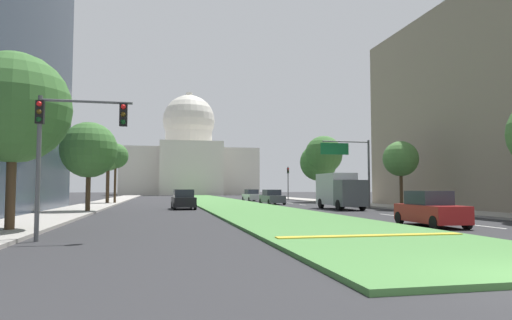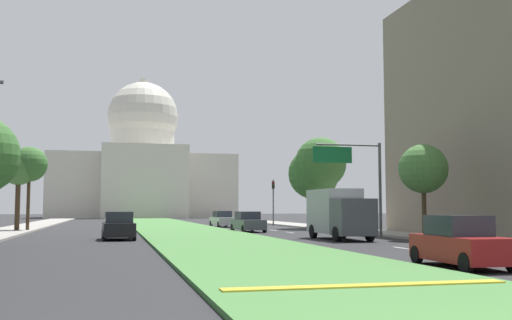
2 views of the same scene
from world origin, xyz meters
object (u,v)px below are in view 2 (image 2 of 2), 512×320
sedan_lead_stopped (460,243)px  capitol_building (142,169)px  traffic_light_far_right (273,196)px  street_tree_left_far (29,165)px  street_tree_right_distant (314,174)px  street_tree_right_mid (423,169)px  box_truck_delivery (339,213)px  sedan_distant (248,222)px  sedan_far_horizon (223,219)px  overhead_guide_sign (356,170)px  street_tree_left_distant (19,169)px  street_tree_right_far (321,163)px  sedan_midblock (118,227)px

sedan_lead_stopped → capitol_building: bearing=92.9°
traffic_light_far_right → sedan_lead_stopped: size_ratio=1.19×
street_tree_left_far → street_tree_right_distant: (25.97, 1.41, -0.36)m
street_tree_right_mid → box_truck_delivery: (-4.80, 2.14, -2.73)m
capitol_building → box_truck_delivery: 91.75m
sedan_distant → sedan_far_horizon: (0.22, 13.04, -0.01)m
street_tree_left_far → sedan_lead_stopped: size_ratio=1.65×
overhead_guide_sign → street_tree_left_distant: bearing=147.1°
street_tree_right_far → overhead_guide_sign: bearing=-101.2°
overhead_guide_sign → street_tree_right_far: street_tree_right_far is taller
overhead_guide_sign → sedan_far_horizon: 24.61m
traffic_light_far_right → sedan_far_horizon: 7.89m
traffic_light_far_right → street_tree_left_far: 27.49m
sedan_far_horizon → box_truck_delivery: size_ratio=0.70×
street_tree_left_distant → box_truck_delivery: (21.78, -17.71, -3.56)m
box_truck_delivery → street_tree_left_distant: bearing=140.9°
capitol_building → box_truck_delivery: size_ratio=5.77×
street_tree_right_mid → street_tree_left_distant: (-26.58, 19.85, 0.83)m
traffic_light_far_right → sedan_lead_stopped: 47.87m
traffic_light_far_right → street_tree_left_distant: 28.27m
street_tree_right_mid → sedan_lead_stopped: street_tree_right_mid is taller
street_tree_left_distant → sedan_midblock: street_tree_left_distant is taller
traffic_light_far_right → overhead_guide_sign: size_ratio=0.80×
traffic_light_far_right → sedan_far_horizon: size_ratio=1.16×
street_tree_left_far → sedan_distant: 19.25m
capitol_building → overhead_guide_sign: size_ratio=5.68×
street_tree_left_far → sedan_far_horizon: (18.19, 8.15, -4.87)m
street_tree_right_far → street_tree_right_distant: bearing=103.9°
traffic_light_far_right → sedan_midblock: bearing=-123.0°
overhead_guide_sign → sedan_distant: (-5.16, 10.76, -3.82)m
capitol_building → traffic_light_far_right: (11.80, -61.29, -6.86)m
sedan_lead_stopped → sedan_distant: 30.68m
capitol_building → overhead_guide_sign: (10.22, -88.75, -5.55)m
capitol_building → traffic_light_far_right: capitol_building is taller
capitol_building → sedan_far_horizon: capitol_building is taller
street_tree_left_distant → street_tree_right_distant: 26.83m
capitol_building → street_tree_right_far: bearing=-79.6°
street_tree_right_mid → street_tree_left_far: size_ratio=0.83×
capitol_building → traffic_light_far_right: bearing=-79.1°
overhead_guide_sign → sedan_far_horizon: (-4.94, 23.80, -3.83)m
capitol_building → sedan_distant: size_ratio=7.98×
street_tree_right_mid → street_tree_right_distant: street_tree_right_distant is taller
street_tree_right_far → street_tree_right_mid: bearing=-91.4°
sedan_far_horizon → overhead_guide_sign: bearing=-78.3°
traffic_light_far_right → street_tree_right_distant: bearing=-83.1°
street_tree_right_mid → street_tree_right_distant: bearing=89.4°
box_truck_delivery → sedan_distant: bearing=102.9°
street_tree_right_far → box_truck_delivery: size_ratio=1.37×
traffic_light_far_right → box_truck_delivery: size_ratio=0.81×
overhead_guide_sign → box_truck_delivery: size_ratio=1.02×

